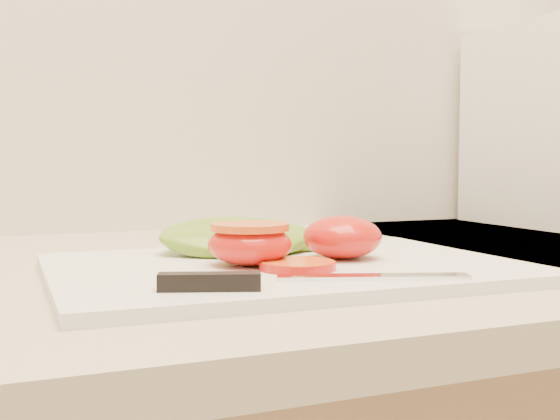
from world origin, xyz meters
name	(u,v)px	position (x,y,z in m)	size (l,w,h in m)	color
cutting_board	(285,269)	(-0.08, 1.58, 0.94)	(0.39, 0.28, 0.01)	white
tomato_half_dome	(342,237)	(-0.02, 1.58, 0.96)	(0.07, 0.07, 0.04)	red
tomato_half_cut	(250,242)	(-0.11, 1.57, 0.96)	(0.07, 0.07, 0.04)	red
tomato_slice_0	(298,265)	(-0.08, 1.54, 0.94)	(0.06, 0.06, 0.01)	orange
lettuce_leaf_0	(237,238)	(-0.09, 1.66, 0.95)	(0.15, 0.10, 0.03)	#73A12A
lettuce_leaf_1	(282,238)	(-0.04, 1.66, 0.95)	(0.10, 0.07, 0.02)	#73A12A
knife	(277,280)	(-0.12, 1.48, 0.94)	(0.23, 0.07, 0.01)	silver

